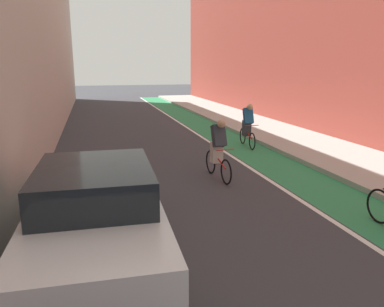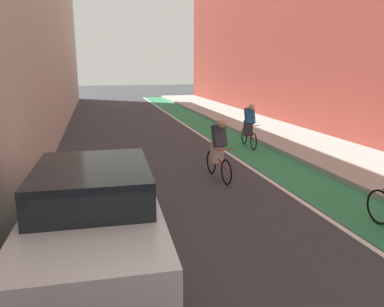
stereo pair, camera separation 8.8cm
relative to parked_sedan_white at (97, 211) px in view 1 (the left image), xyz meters
name	(u,v)px [view 1 (the left image)]	position (x,y,z in m)	size (l,w,h in m)	color
ground_plane	(170,152)	(2.50, 6.83, -0.79)	(90.92, 90.92, 0.00)	#38383D
bike_lane_paint	(226,138)	(5.26, 8.83, -0.79)	(1.60, 41.33, 0.00)	#2D8451
lane_divider_stripe	(205,139)	(4.36, 8.83, -0.79)	(0.12, 41.33, 0.00)	white
sidewalk_right	(278,133)	(7.62, 8.83, -0.72)	(3.13, 41.33, 0.14)	#A8A59E
building_facade_right	(316,31)	(10.39, 10.83, 3.71)	(2.40, 37.33, 8.98)	brown
parked_sedan_white	(97,211)	(0.00, 0.00, 0.00)	(2.00, 4.83, 1.53)	silver
cyclist_trailing	(218,149)	(3.11, 3.53, 0.02)	(0.48, 1.69, 1.60)	black
cyclist_far	(248,124)	(5.43, 7.02, 0.06)	(0.48, 1.66, 1.59)	black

